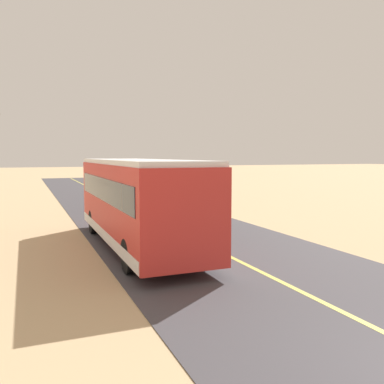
# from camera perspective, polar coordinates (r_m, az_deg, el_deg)

# --- Properties ---
(livestock_truck) EXTENTS (2.53, 9.70, 3.02)m
(livestock_truck) POSITION_cam_1_polar(r_m,az_deg,el_deg) (25.25, -5.88, 1.48)
(livestock_truck) COLOR #B2332D
(livestock_truck) RESTS_ON road_surface
(bus) EXTENTS (2.54, 10.00, 3.21)m
(bus) POSITION_cam_1_polar(r_m,az_deg,el_deg) (15.14, -7.61, -1.13)
(bus) COLOR red
(bus) RESTS_ON road_surface
(car_far) EXTENTS (1.90, 4.62, 1.93)m
(car_far) POSITION_cam_1_polar(r_m,az_deg,el_deg) (33.90, -8.91, 1.18)
(car_far) COLOR #B2261E
(car_far) RESTS_ON road_surface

